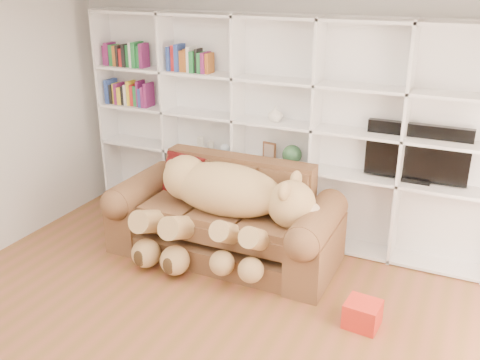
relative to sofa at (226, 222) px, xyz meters
The scene contains 14 objects.
floor 1.71m from the sofa, 80.41° to the right, with size 5.00×5.00×0.00m, color brown.
wall_back 1.33m from the sofa, 71.81° to the left, with size 5.00×0.02×2.70m, color silver.
bookshelf 1.18m from the sofa, 86.87° to the left, with size 4.43×0.35×2.40m.
sofa is the anchor object (origin of this frame).
teddy_bear 0.38m from the sofa, 71.07° to the right, with size 1.76×0.96×1.02m.
throw_pillow 0.70m from the sofa, 164.22° to the left, with size 0.46×0.15×0.46m, color #5E1011.
gift_box 1.73m from the sofa, 21.37° to the right, with size 0.28×0.26×0.22m, color red.
tv 2.02m from the sofa, 22.18° to the left, with size 0.98×0.18×0.58m.
picture_frame 0.92m from the sofa, 72.15° to the left, with size 0.16×0.03×0.20m, color #57331D.
green_vase 1.01m from the sofa, 54.28° to the left, with size 0.21×0.21×0.21m, color #305D37.
figurine_tall 1.08m from the sofa, 134.42° to the left, with size 0.08×0.08×0.16m, color beige.
figurine_short 1.00m from the sofa, 127.72° to the left, with size 0.07×0.07×0.12m, color beige.
snow_globe 0.92m from the sofa, 116.43° to the left, with size 0.11×0.11×0.11m, color white.
shelf_vase 1.25m from the sofa, 67.62° to the left, with size 0.16×0.16×0.16m, color silver.
Camera 1 is at (1.97, -2.81, 2.79)m, focal length 40.00 mm.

